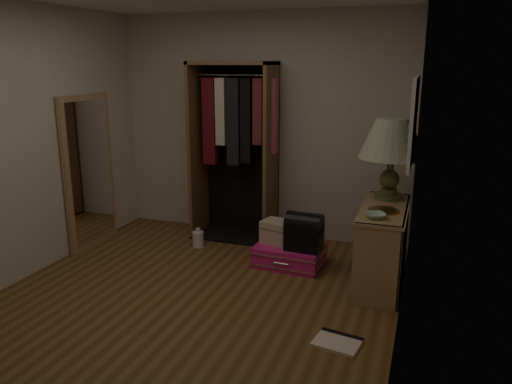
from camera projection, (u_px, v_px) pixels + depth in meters
ground at (188, 304)px, 4.35m from camera, size 4.00×4.00×0.00m
room_walls at (192, 132)px, 3.98m from camera, size 3.52×4.02×2.60m
console_bookshelf at (383, 242)px, 4.70m from camera, size 0.42×1.12×0.75m
open_wardrobe at (236, 136)px, 5.73m from camera, size 1.00×0.50×2.05m
floor_mirror at (89, 172)px, 5.59m from camera, size 0.06×0.80×1.70m
pink_suitcase at (289, 255)px, 5.16m from camera, size 0.73×0.54×0.21m
train_case at (279, 232)px, 5.18m from camera, size 0.39×0.31×0.25m
black_bag at (304, 231)px, 4.97m from camera, size 0.37×0.26×0.39m
table_lamp at (392, 140)px, 4.73m from camera, size 0.64×0.64×0.78m
brass_tray at (384, 211)px, 4.45m from camera, size 0.33×0.33×0.02m
ceramic_bowl at (375, 216)px, 4.26m from camera, size 0.23×0.23×0.04m
white_jug at (198, 239)px, 5.66m from camera, size 0.14×0.14×0.22m
floor_book at (338, 341)px, 3.74m from camera, size 0.37×0.32×0.03m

